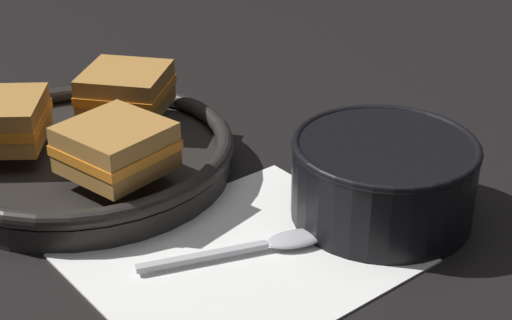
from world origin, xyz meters
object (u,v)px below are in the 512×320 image
at_px(soup_bowl, 383,175).
at_px(spoon, 271,243).
at_px(sandwich_near_left, 116,147).
at_px(sandwich_near_right, 126,90).
at_px(skillet, 85,156).

bearing_deg(soup_bowl, spoon, 179.91).
bearing_deg(sandwich_near_left, sandwich_near_right, 65.03).
height_order(spoon, skillet, skillet).
xyz_separation_m(skillet, sandwich_near_right, (0.07, 0.05, 0.04)).
bearing_deg(skillet, spoon, -66.35).
xyz_separation_m(soup_bowl, sandwich_near_left, (-0.21, 0.14, 0.02)).
relative_size(sandwich_near_left, sandwich_near_right, 0.92).
relative_size(spoon, sandwich_near_left, 1.48).
bearing_deg(soup_bowl, sandwich_near_right, 119.47).
bearing_deg(spoon, skillet, 124.32).
relative_size(soup_bowl, skillet, 0.56).
bearing_deg(spoon, sandwich_near_left, 133.45).
height_order(soup_bowl, sandwich_near_left, sandwich_near_left).
distance_m(soup_bowl, sandwich_near_left, 0.25).
relative_size(soup_bowl, sandwich_near_left, 1.49).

